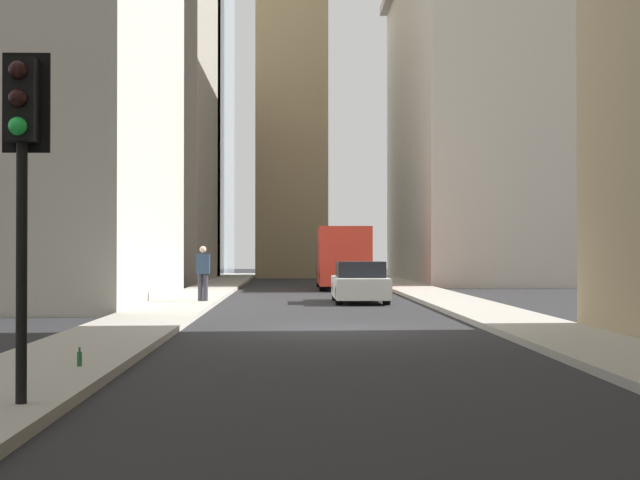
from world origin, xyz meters
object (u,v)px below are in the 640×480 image
discarded_bottle (79,359)px  pedestrian (203,271)px  delivery_truck (342,258)px  sedan_white (360,283)px  traffic_light_foreground (22,143)px

discarded_bottle → pedestrian: bearing=-0.4°
delivery_truck → pedestrian: (-12.22, 5.24, -0.34)m
delivery_truck → sedan_white: delivery_truck is taller
pedestrian → discarded_bottle: size_ratio=6.65×
delivery_truck → discarded_bottle: bearing=169.6°
sedan_white → traffic_light_foreground: bearing=166.2°
sedan_white → discarded_bottle: sedan_white is taller
sedan_white → traffic_light_foreground: 22.03m
sedan_white → traffic_light_foreground: size_ratio=1.12×
traffic_light_foreground → pedestrian: 20.05m
traffic_light_foreground → discarded_bottle: size_ratio=14.17×
traffic_light_foreground → pedestrian: traffic_light_foreground is taller
sedan_white → discarded_bottle: bearing=163.5°
traffic_light_foreground → pedestrian: bearing=-0.0°
traffic_light_foreground → pedestrian: (19.97, -0.00, -1.83)m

